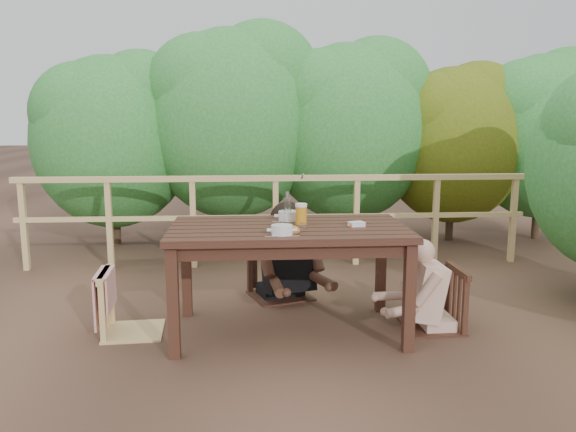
{
  "coord_description": "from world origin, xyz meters",
  "views": [
    {
      "loc": [
        -0.3,
        -4.2,
        1.64
      ],
      "look_at": [
        0.0,
        0.05,
        0.9
      ],
      "focal_mm": 35.74,
      "sensor_mm": 36.0,
      "label": 1
    }
  ],
  "objects": [
    {
      "name": "woman",
      "position": [
        -0.01,
        0.9,
        0.69
      ],
      "size": [
        0.74,
        0.82,
        1.38
      ],
      "primitive_type": null,
      "rotation": [
        0.0,
        0.0,
        3.46
      ],
      "color": "black",
      "rests_on": "ground"
    },
    {
      "name": "ground",
      "position": [
        0.0,
        0.0,
        0.0
      ],
      "size": [
        60.0,
        60.0,
        0.0
      ],
      "primitive_type": "plane",
      "color": "brown",
      "rests_on": "ground"
    },
    {
      "name": "soup_near",
      "position": [
        -0.07,
        -0.31,
        0.86
      ],
      "size": [
        0.25,
        0.25,
        0.08
      ],
      "primitive_type": "cylinder",
      "color": "white",
      "rests_on": "table"
    },
    {
      "name": "table",
      "position": [
        0.0,
        0.0,
        0.41
      ],
      "size": [
        1.76,
        0.99,
        0.82
      ],
      "primitive_type": "cube",
      "color": "#361D14",
      "rests_on": "ground"
    },
    {
      "name": "soup_far",
      "position": [
        0.02,
        0.25,
        0.86
      ],
      "size": [
        0.27,
        0.27,
        0.09
      ],
      "primitive_type": "cylinder",
      "color": "white",
      "rests_on": "table"
    },
    {
      "name": "chair_far",
      "position": [
        -0.01,
        0.88,
        0.52
      ],
      "size": [
        0.65,
        0.65,
        1.03
      ],
      "primitive_type": "cube",
      "rotation": [
        0.0,
        0.0,
        0.32
      ],
      "color": "#361D14",
      "rests_on": "ground"
    },
    {
      "name": "diner_right",
      "position": [
        1.16,
        0.01,
        0.59
      ],
      "size": [
        0.59,
        0.48,
        1.17
      ],
      "primitive_type": null,
      "rotation": [
        0.0,
        0.0,
        1.59
      ],
      "color": "beige",
      "rests_on": "ground"
    },
    {
      "name": "butter_tub",
      "position": [
        0.51,
        -0.04,
        0.84
      ],
      "size": [
        0.14,
        0.11,
        0.05
      ],
      "primitive_type": "cube",
      "rotation": [
        0.0,
        0.0,
        0.31
      ],
      "color": "silver",
      "rests_on": "table"
    },
    {
      "name": "bottle",
      "position": [
        0.0,
        0.15,
        0.94
      ],
      "size": [
        0.06,
        0.06,
        0.26
      ],
      "primitive_type": "cylinder",
      "color": "silver",
      "rests_on": "table"
    },
    {
      "name": "beer_glass",
      "position": [
        0.1,
        0.08,
        0.9
      ],
      "size": [
        0.09,
        0.09,
        0.17
      ],
      "primitive_type": "cylinder",
      "color": "orange",
      "rests_on": "table"
    },
    {
      "name": "bread_roll",
      "position": [
        0.0,
        -0.27,
        0.85
      ],
      "size": [
        0.12,
        0.09,
        0.07
      ],
      "primitive_type": "ellipsoid",
      "color": "#AC782D",
      "rests_on": "table"
    },
    {
      "name": "hedge_row",
      "position": [
        0.4,
        3.2,
        1.9
      ],
      "size": [
        6.6,
        1.6,
        3.8
      ],
      "primitive_type": null,
      "color": "#2F7331",
      "rests_on": "ground"
    },
    {
      "name": "chair_right",
      "position": [
        1.13,
        0.01,
        0.45
      ],
      "size": [
        0.46,
        0.46,
        0.91
      ],
      "primitive_type": "cube",
      "rotation": [
        0.0,
        0.0,
        -1.56
      ],
      "color": "#361D14",
      "rests_on": "ground"
    },
    {
      "name": "chair_left",
      "position": [
        -1.19,
        0.07,
        0.46
      ],
      "size": [
        0.49,
        0.49,
        0.93
      ],
      "primitive_type": "cube",
      "rotation": [
        0.0,
        0.0,
        1.64
      ],
      "color": "tan",
      "rests_on": "ground"
    },
    {
      "name": "railing",
      "position": [
        0.0,
        2.0,
        0.51
      ],
      "size": [
        5.6,
        0.1,
        1.01
      ],
      "primitive_type": "cube",
      "color": "tan",
      "rests_on": "ground"
    },
    {
      "name": "tumbler",
      "position": [
        0.1,
        -0.17,
        0.85
      ],
      "size": [
        0.06,
        0.06,
        0.07
      ],
      "primitive_type": "cylinder",
      "color": "silver",
      "rests_on": "table"
    }
  ]
}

